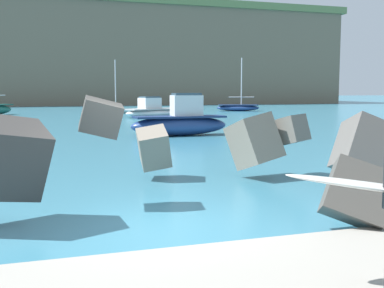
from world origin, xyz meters
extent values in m
plane|color=teal|center=(0.00, 0.00, 0.00)|extent=(400.00, 400.00, 0.00)
cube|color=gray|center=(3.66, 3.83, 1.01)|extent=(1.37, 1.55, 1.68)
cube|color=slate|center=(4.70, 3.82, 1.29)|extent=(1.15, 1.25, 0.96)
cube|color=#605B56|center=(5.17, 1.15, 1.09)|extent=(1.61, 1.57, 1.74)
cube|color=gray|center=(1.02, 4.53, 0.87)|extent=(1.01, 1.21, 1.26)
cube|color=#4C4944|center=(3.05, -1.46, 0.70)|extent=(1.52, 1.36, 1.39)
cube|color=#4C4944|center=(-0.72, 1.73, 1.87)|extent=(0.96, 0.87, 0.89)
cube|color=#3D3A38|center=(-2.52, 0.83, 1.25)|extent=(1.74, 1.65, 1.64)
ellipsoid|color=white|center=(1.61, -3.72, 1.34)|extent=(2.11, 0.90, 0.37)
ellipsoid|color=white|center=(8.09, 34.56, 0.39)|extent=(6.17, 4.12, 0.78)
cube|color=#ACACAC|center=(8.09, 34.56, 0.74)|extent=(5.68, 3.79, 0.10)
cube|color=silver|center=(7.69, 34.40, 1.27)|extent=(2.09, 1.84, 0.98)
cube|color=#334C5B|center=(7.69, 34.40, 1.82)|extent=(1.88, 1.66, 0.12)
ellipsoid|color=navy|center=(20.61, 44.38, 0.38)|extent=(5.32, 3.32, 0.75)
cube|color=navy|center=(20.61, 44.38, 0.71)|extent=(4.89, 3.05, 0.10)
cylinder|color=silver|center=(20.97, 44.26, 3.49)|extent=(0.12, 0.12, 5.47)
cylinder|color=silver|center=(20.97, 44.26, 1.65)|extent=(2.87, 1.06, 0.08)
ellipsoid|color=navy|center=(5.28, 16.63, 0.52)|extent=(5.31, 1.70, 1.05)
cube|color=navy|center=(5.28, 16.63, 1.01)|extent=(4.89, 1.56, 0.10)
cube|color=silver|center=(5.68, 16.63, 1.60)|extent=(1.60, 1.00, 1.11)
cube|color=#334C5B|center=(5.68, 16.63, 2.21)|extent=(1.44, 0.90, 0.12)
ellipsoid|color=#1E6656|center=(6.21, 44.53, 0.39)|extent=(2.39, 5.69, 0.77)
cube|color=#164C41|center=(6.21, 44.53, 0.73)|extent=(2.20, 5.23, 0.10)
cylinder|color=silver|center=(6.27, 44.94, 3.26)|extent=(0.12, 0.12, 4.98)
cylinder|color=silver|center=(6.27, 44.94, 1.67)|extent=(0.59, 3.28, 0.08)
sphere|color=#E54C1E|center=(2.23, 38.65, 0.22)|extent=(0.44, 0.44, 0.44)
cube|color=#756651|center=(5.72, 86.60, 8.17)|extent=(91.54, 35.15, 16.34)
cube|color=#667F4C|center=(5.72, 86.60, 16.94)|extent=(93.37, 35.85, 1.20)
cylinder|color=silver|center=(28.24, 88.87, 18.69)|extent=(6.17, 6.17, 2.30)
camera|label=1|loc=(-1.93, -8.04, 2.40)|focal=44.97mm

